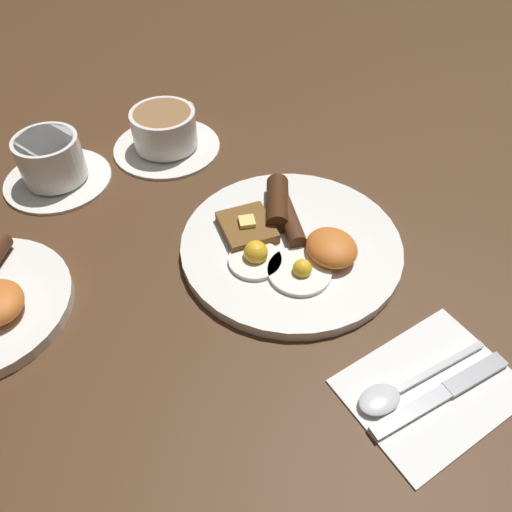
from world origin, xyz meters
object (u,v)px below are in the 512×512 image
Objects in this scene: teacup_near at (165,133)px; knife at (448,390)px; breakfast_plate_near at (290,243)px; spoon at (394,392)px; teacup_far at (53,163)px.

knife is (-0.54, -0.08, -0.02)m from teacup_near.
spoon is (-0.23, 0.02, -0.00)m from breakfast_plate_near.
breakfast_plate_near is at bearing -142.18° from teacup_far.
spoon is at bearing -176.38° from teacup_near.
breakfast_plate_near reaches higher than knife.
teacup_far is at bearing -67.49° from spoon.
teacup_far is (0.00, 0.17, 0.00)m from teacup_near.
knife is 0.06m from spoon.
teacup_near is at bearing -90.55° from teacup_far.
spoon is at bearing 175.13° from breakfast_plate_near.
teacup_far is at bearing -64.03° from knife.
knife is at bearing 154.60° from spoon.
teacup_near is 0.51m from spoon.
breakfast_plate_near is 0.29m from teacup_near.
spoon is (-0.51, -0.03, -0.02)m from teacup_near.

